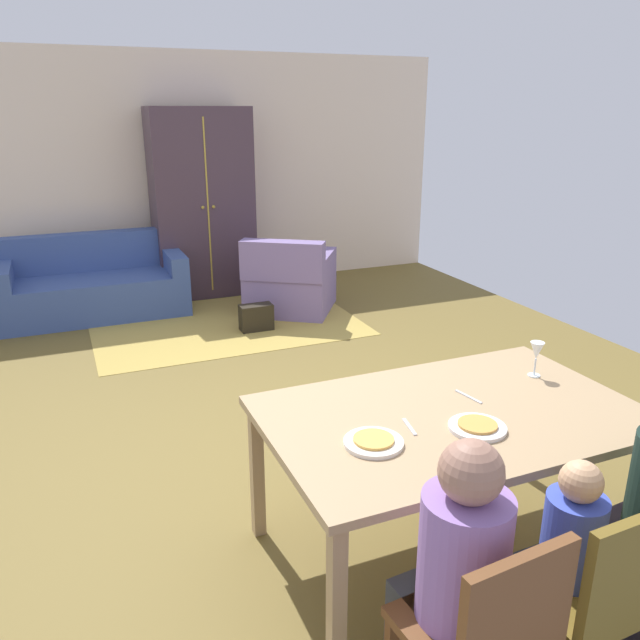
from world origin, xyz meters
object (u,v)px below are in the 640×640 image
object	(u,v)px
wine_glass	(537,352)
plate_near_child	(477,428)
handbag	(256,317)
dining_chair_child	(598,592)
plate_near_man	(374,443)
dining_chair_man	(487,634)
person_child	(560,574)
couch	(94,286)
dining_table	(452,425)
armoire	(202,204)
armchair	(290,282)
person_man	(453,592)

from	to	relation	value
wine_glass	plate_near_child	bearing A→B (deg)	-149.83
handbag	dining_chair_child	bearing A→B (deg)	-91.57
plate_near_man	dining_chair_child	world-z (taller)	dining_chair_child
dining_chair_man	plate_near_child	bearing A→B (deg)	57.11
handbag	person_child	bearing A→B (deg)	-91.68
dining_chair_man	dining_chair_child	size ratio (longest dim) A/B	1.00
dining_chair_child	couch	world-z (taller)	dining_chair_child
dining_chair_man	plate_near_man	bearing A→B (deg)	90.46
dining_table	armoire	distance (m)	4.99
dining_table	dining_chair_child	world-z (taller)	dining_chair_child
armoire	armchair	bearing A→B (deg)	-57.96
armoire	dining_chair_man	bearing A→B (deg)	-94.38
dining_table	wine_glass	size ratio (longest dim) A/B	9.25
dining_chair_man	armoire	world-z (taller)	armoire
dining_chair_man	person_man	distance (m)	0.18
plate_near_man	person_man	xyz separation A→B (m)	(-0.00, -0.61, -0.26)
dining_chair_child	handbag	size ratio (longest dim) A/B	2.72
person_child	armchair	world-z (taller)	person_child
wine_glass	person_man	distance (m)	1.47
person_child	couch	size ratio (longest dim) A/B	0.50
person_man	person_child	xyz separation A→B (m)	(0.47, -0.01, -0.08)
armchair	handbag	distance (m)	0.72
couch	dining_chair_man	bearing A→B (deg)	-81.52
person_man	dining_chair_child	bearing A→B (deg)	-20.10
person_man	armchair	size ratio (longest dim) A/B	0.93
person_child	armoire	size ratio (longest dim) A/B	0.44
wine_glass	dining_chair_man	world-z (taller)	wine_glass
dining_table	person_child	size ratio (longest dim) A/B	1.86
dining_chair_child	person_child	world-z (taller)	person_child
dining_chair_child	armchair	size ratio (longest dim) A/B	0.73
dining_table	wine_glass	distance (m)	0.67
dining_table	armchair	world-z (taller)	armchair
plate_near_child	armchair	world-z (taller)	armchair
plate_near_child	couch	size ratio (longest dim) A/B	0.14
dining_chair_man	armoire	size ratio (longest dim) A/B	0.41
plate_near_man	dining_chair_man	distance (m)	0.83
couch	armchair	distance (m)	2.06
dining_chair_man	armoire	xyz separation A→B (m)	(0.45, 5.88, 0.56)
wine_glass	couch	bearing A→B (deg)	113.23
plate_near_man	armchair	world-z (taller)	armchair
person_child	armoire	xyz separation A→B (m)	(-0.01, 5.71, 0.62)
wine_glass	person_child	distance (m)	1.20
plate_near_child	armoire	bearing A→B (deg)	90.17
wine_glass	couch	distance (m)	4.88
dining_table	dining_chair_child	size ratio (longest dim) A/B	1.98
dining_chair_child	armoire	bearing A→B (deg)	90.18
dining_table	handbag	world-z (taller)	dining_table
plate_near_man	couch	xyz separation A→B (m)	(-0.82, 4.75, -0.47)
armchair	handbag	xyz separation A→B (m)	(-0.52, -0.46, -0.19)
plate_near_man	person_child	xyz separation A→B (m)	(0.47, -0.61, -0.34)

